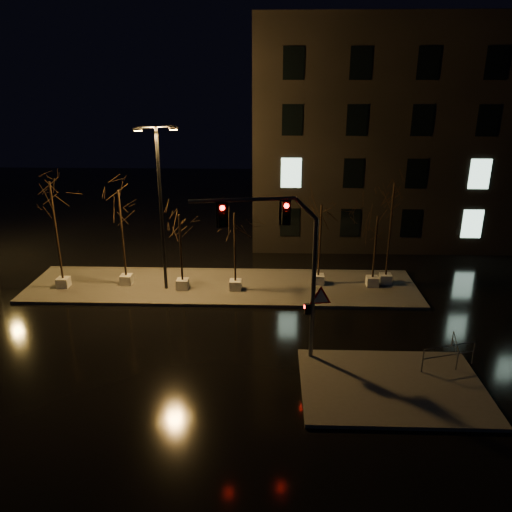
{
  "coord_description": "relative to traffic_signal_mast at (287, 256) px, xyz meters",
  "views": [
    {
      "loc": [
        2.79,
        -20.08,
        11.32
      ],
      "look_at": [
        2.01,
        3.59,
        2.8
      ],
      "focal_mm": 35.0,
      "sensor_mm": 36.0,
      "label": 1
    }
  ],
  "objects": [
    {
      "name": "ground",
      "position": [
        -3.39,
        1.69,
        -4.71
      ],
      "size": [
        90.0,
        90.0,
        0.0
      ],
      "primitive_type": "plane",
      "color": "black",
      "rests_on": "ground"
    },
    {
      "name": "tree_2",
      "position": [
        -5.55,
        7.13,
        -1.23
      ],
      "size": [
        1.8,
        1.8,
        4.38
      ],
      "color": "silver",
      "rests_on": "median"
    },
    {
      "name": "traffic_signal_mast",
      "position": [
        0.0,
        0.0,
        0.0
      ],
      "size": [
        5.63,
        0.98,
        6.94
      ],
      "rotation": [
        0.0,
        0.0,
        0.17
      ],
      "color": "#55575C",
      "rests_on": "sidewalk_corner"
    },
    {
      "name": "tree_6",
      "position": [
        5.95,
        8.27,
        0.0
      ],
      "size": [
        1.8,
        1.8,
        6.01
      ],
      "color": "silver",
      "rests_on": "median"
    },
    {
      "name": "streetlight_main",
      "position": [
        -6.49,
        7.15,
        0.56
      ],
      "size": [
        2.17,
        0.92,
        8.86
      ],
      "rotation": [
        0.0,
        0.0,
        0.32
      ],
      "color": "black",
      "rests_on": "median"
    },
    {
      "name": "tree_4",
      "position": [
        2.09,
        8.07,
        -0.94
      ],
      "size": [
        1.8,
        1.8,
        4.77
      ],
      "color": "silver",
      "rests_on": "median"
    },
    {
      "name": "tree_0",
      "position": [
        -12.3,
        7.13,
        0.13
      ],
      "size": [
        1.8,
        1.8,
        6.18
      ],
      "color": "silver",
      "rests_on": "median"
    },
    {
      "name": "tree_3",
      "position": [
        -2.59,
        7.1,
        -1.13
      ],
      "size": [
        1.8,
        1.8,
        4.51
      ],
      "color": "silver",
      "rests_on": "median"
    },
    {
      "name": "tree_5",
      "position": [
        5.12,
        7.87,
        -1.36
      ],
      "size": [
        1.8,
        1.8,
        4.21
      ],
      "color": "silver",
      "rests_on": "median"
    },
    {
      "name": "sidewalk_corner",
      "position": [
        4.11,
        -1.81,
        -4.63
      ],
      "size": [
        7.0,
        5.0,
        0.15
      ],
      "primitive_type": "cube",
      "color": "#4C4A44",
      "rests_on": "ground"
    },
    {
      "name": "building",
      "position": [
        10.61,
        19.69,
        2.79
      ],
      "size": [
        25.0,
        12.0,
        15.0
      ],
      "primitive_type": "cube",
      "color": "black",
      "rests_on": "ground"
    },
    {
      "name": "guard_rail_b",
      "position": [
        7.11,
        0.15,
        -4.01
      ],
      "size": [
        0.43,
        1.76,
        0.85
      ],
      "rotation": [
        0.0,
        0.0,
        1.35
      ],
      "color": "#55575C",
      "rests_on": "sidewalk_corner"
    },
    {
      "name": "tree_1",
      "position": [
        -8.86,
        7.68,
        -0.3
      ],
      "size": [
        1.8,
        1.8,
        5.61
      ],
      "color": "silver",
      "rests_on": "median"
    },
    {
      "name": "guard_rail_a",
      "position": [
        6.61,
        -0.56,
        -3.88
      ],
      "size": [
        2.31,
        0.75,
        1.04
      ],
      "rotation": [
        0.0,
        0.0,
        0.3
      ],
      "color": "#55575C",
      "rests_on": "sidewalk_corner"
    },
    {
      "name": "median",
      "position": [
        -3.39,
        7.69,
        -4.63
      ],
      "size": [
        22.0,
        5.0,
        0.15
      ],
      "primitive_type": "cube",
      "color": "#4C4A44",
      "rests_on": "ground"
    }
  ]
}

